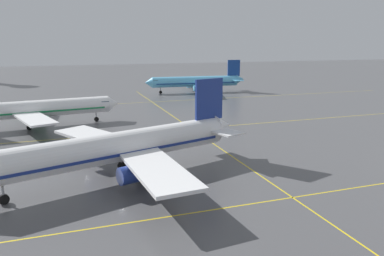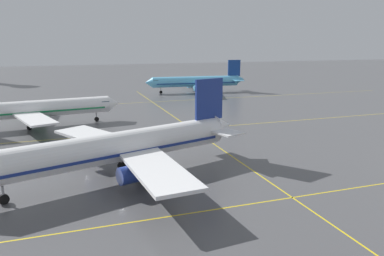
{
  "view_description": "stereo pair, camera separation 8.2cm",
  "coord_description": "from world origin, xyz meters",
  "views": [
    {
      "loc": [
        -24.12,
        0.79,
        17.82
      ],
      "look_at": [
        -5.96,
        54.01,
        4.6
      ],
      "focal_mm": 34.52,
      "sensor_mm": 36.0,
      "label": 1
    },
    {
      "loc": [
        -24.04,
        0.76,
        17.82
      ],
      "look_at": [
        -5.96,
        54.01,
        4.6
      ],
      "focal_mm": 34.52,
      "sensor_mm": 36.0,
      "label": 2
    }
  ],
  "objects": [
    {
      "name": "taxiway_markings",
      "position": [
        0.0,
        53.51,
        0.0
      ],
      "size": [
        169.38,
        162.84,
        0.01
      ],
      "color": "yellow",
      "rests_on": "ground"
    },
    {
      "name": "airliner_second_row",
      "position": [
        -18.16,
        48.14,
        4.22
      ],
      "size": [
        38.96,
        33.27,
        12.36
      ],
      "color": "white",
      "rests_on": "ground"
    },
    {
      "name": "airliner_third_row",
      "position": [
        -30.93,
        84.41,
        3.82
      ],
      "size": [
        35.98,
        30.83,
        11.18
      ],
      "color": "white",
      "rests_on": "ground"
    },
    {
      "name": "airliner_far_left_stand",
      "position": [
        19.89,
        124.78,
        3.88
      ],
      "size": [
        36.53,
        31.39,
        11.35
      ],
      "color": "#5BB7E5",
      "rests_on": "ground"
    }
  ]
}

